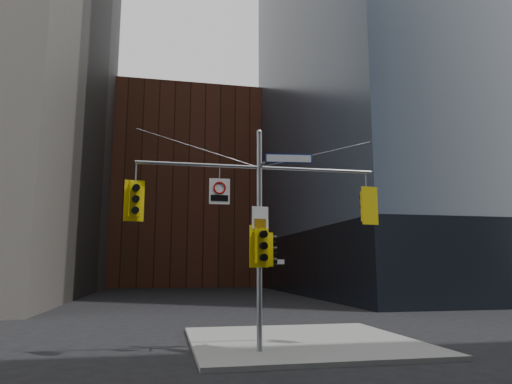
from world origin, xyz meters
name	(u,v)px	position (x,y,z in m)	size (l,w,h in m)	color
ground	(275,371)	(0.00, 0.00, 0.00)	(160.00, 160.00, 0.00)	black
sidewalk_corner	(302,341)	(2.00, 4.00, 0.07)	(8.00, 8.00, 0.15)	gray
podium_ne	(456,264)	(28.00, 32.00, 3.00)	(36.40, 36.40, 6.00)	black
brick_midrise	(185,193)	(0.00, 58.00, 14.00)	(26.00, 20.00, 28.00)	brown
signal_assembly	(259,215)	(0.00, 1.99, 4.42)	(8.00, 0.80, 7.30)	#94979C
traffic_light_west_arm	(135,200)	(-3.95, 2.01, 4.80)	(0.62, 0.55, 1.30)	yellow
traffic_light_east_arm	(367,206)	(3.78, 1.99, 4.80)	(0.62, 0.54, 1.30)	yellow
traffic_light_pole_side	(269,250)	(0.33, 2.00, 3.29)	(0.43, 0.37, 1.08)	yellow
traffic_light_pole_front	(261,246)	(0.00, 1.73, 3.40)	(0.64, 0.57, 1.35)	yellow
street_sign_blade	(289,159)	(1.01, 2.00, 6.35)	(1.61, 0.22, 0.31)	navy
regulatory_sign_arm	(220,190)	(-1.32, 1.97, 5.18)	(0.67, 0.07, 0.84)	silver
regulatory_sign_pole	(260,218)	(0.00, 1.88, 4.30)	(0.55, 0.10, 0.72)	silver
street_blade_ew	(273,262)	(0.45, 2.00, 2.90)	(0.75, 0.06, 0.15)	silver
street_blade_ns	(257,262)	(0.00, 2.45, 2.91)	(0.07, 0.72, 0.14)	#145926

